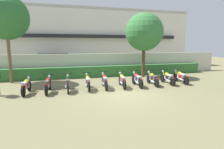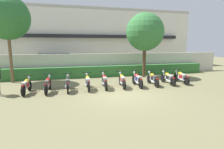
{
  "view_description": "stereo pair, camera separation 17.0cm",
  "coord_description": "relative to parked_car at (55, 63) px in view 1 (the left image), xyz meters",
  "views": [
    {
      "loc": [
        -3.13,
        -8.96,
        2.66
      ],
      "look_at": [
        0.0,
        2.06,
        0.79
      ],
      "focal_mm": 29.24,
      "sensor_mm": 36.0,
      "label": 1
    },
    {
      "loc": [
        -2.96,
        -9.0,
        2.66
      ],
      "look_at": [
        0.0,
        2.06,
        0.79
      ],
      "focal_mm": 29.24,
      "sensor_mm": 36.0,
      "label": 2
    }
  ],
  "objects": [
    {
      "name": "motorcycle_in_row_7",
      "position": [
        6.34,
        -7.45,
        -0.5
      ],
      "size": [
        0.6,
        1.85,
        0.94
      ],
      "rotation": [
        0.0,
        0.0,
        1.49
      ],
      "color": "black",
      "rests_on": "ground"
    },
    {
      "name": "motorcycle_in_row_6",
      "position": [
        5.22,
        -7.49,
        -0.48
      ],
      "size": [
        0.6,
        1.87,
        0.97
      ],
      "rotation": [
        0.0,
        0.0,
        1.52
      ],
      "color": "black",
      "rests_on": "ground"
    },
    {
      "name": "ground",
      "position": [
        3.62,
        -9.2,
        -0.94
      ],
      "size": [
        60.0,
        60.0,
        0.0
      ],
      "primitive_type": "plane",
      "color": "olive"
    },
    {
      "name": "hedge_row",
      "position": [
        3.62,
        -3.25,
        -0.49
      ],
      "size": [
        19.33,
        0.7,
        0.89
      ],
      "primitive_type": "cube",
      "color": "#337033",
      "rests_on": "ground"
    },
    {
      "name": "tree_far_side",
      "position": [
        7.12,
        -4.35,
        2.74
      ],
      "size": [
        3.05,
        3.05,
        5.21
      ],
      "color": "#4C3823",
      "rests_on": "ground"
    },
    {
      "name": "compound_wall",
      "position": [
        3.62,
        -2.55,
        0.01
      ],
      "size": [
        24.16,
        0.3,
        1.9
      ],
      "primitive_type": "cube",
      "color": "beige",
      "rests_on": "ground"
    },
    {
      "name": "motorcycle_in_row_4",
      "position": [
        3.07,
        -7.4,
        -0.48
      ],
      "size": [
        0.6,
        1.95,
        0.97
      ],
      "rotation": [
        0.0,
        0.0,
        1.49
      ],
      "color": "black",
      "rests_on": "ground"
    },
    {
      "name": "parked_car",
      "position": [
        0.0,
        0.0,
        0.0
      ],
      "size": [
        4.55,
        2.17,
        1.89
      ],
      "rotation": [
        0.0,
        0.0,
        0.03
      ],
      "color": "silver",
      "rests_on": "ground"
    },
    {
      "name": "motorcycle_in_row_2",
      "position": [
        0.86,
        -7.53,
        -0.48
      ],
      "size": [
        0.6,
        1.88,
        0.97
      ],
      "rotation": [
        0.0,
        0.0,
        1.53
      ],
      "color": "black",
      "rests_on": "ground"
    },
    {
      "name": "motorcycle_in_row_8",
      "position": [
        7.5,
        -7.41,
        -0.5
      ],
      "size": [
        0.6,
        1.88,
        0.94
      ],
      "rotation": [
        0.0,
        0.0,
        1.53
      ],
      "color": "black",
      "rests_on": "ground"
    },
    {
      "name": "motorcycle_in_row_9",
      "position": [
        8.55,
        -7.38,
        -0.5
      ],
      "size": [
        0.6,
        1.89,
        0.95
      ],
      "rotation": [
        0.0,
        0.0,
        1.51
      ],
      "color": "black",
      "rests_on": "ground"
    },
    {
      "name": "building",
      "position": [
        3.62,
        5.54,
        2.48
      ],
      "size": [
        25.43,
        6.5,
        6.82
      ],
      "color": "silver",
      "rests_on": "ground"
    },
    {
      "name": "motorcycle_in_row_3",
      "position": [
        2.02,
        -7.43,
        -0.48
      ],
      "size": [
        0.6,
        1.97,
        0.97
      ],
      "rotation": [
        0.0,
        0.0,
        1.52
      ],
      "color": "black",
      "rests_on": "ground"
    },
    {
      "name": "tree_near_inspector",
      "position": [
        -2.88,
        -4.09,
        3.53
      ],
      "size": [
        3.0,
        3.0,
        5.98
      ],
      "color": "brown",
      "rests_on": "ground"
    },
    {
      "name": "motorcycle_in_row_1",
      "position": [
        -0.24,
        -7.53,
        -0.48
      ],
      "size": [
        0.6,
        1.97,
        0.97
      ],
      "rotation": [
        0.0,
        0.0,
        1.49
      ],
      "color": "black",
      "rests_on": "ground"
    },
    {
      "name": "motorcycle_in_row_0",
      "position": [
        -1.37,
        -7.5,
        -0.5
      ],
      "size": [
        0.6,
        1.78,
        0.95
      ],
      "rotation": [
        0.0,
        0.0,
        1.48
      ],
      "color": "black",
      "rests_on": "ground"
    },
    {
      "name": "motorcycle_in_row_5",
      "position": [
        4.2,
        -7.46,
        -0.49
      ],
      "size": [
        0.6,
        1.93,
        0.96
      ],
      "rotation": [
        0.0,
        0.0,
        1.44
      ],
      "color": "black",
      "rests_on": "ground"
    }
  ]
}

